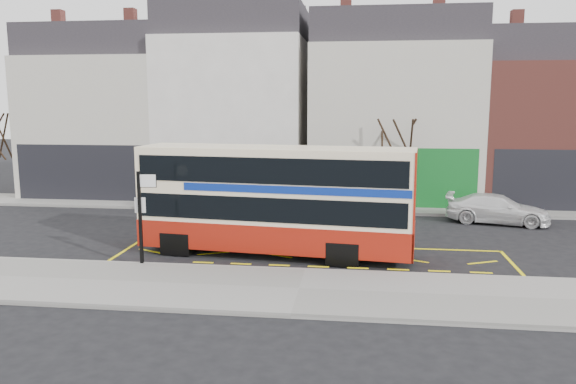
# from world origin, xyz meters

# --- Properties ---
(ground) EXTENTS (120.00, 120.00, 0.00)m
(ground) POSITION_xyz_m (0.00, 0.00, 0.00)
(ground) COLOR black
(ground) RESTS_ON ground
(pavement) EXTENTS (40.00, 4.00, 0.15)m
(pavement) POSITION_xyz_m (0.00, -2.30, 0.07)
(pavement) COLOR gray
(pavement) RESTS_ON ground
(kerb) EXTENTS (40.00, 0.15, 0.15)m
(kerb) POSITION_xyz_m (0.00, -0.38, 0.07)
(kerb) COLOR gray
(kerb) RESTS_ON ground
(far_pavement) EXTENTS (50.00, 3.00, 0.15)m
(far_pavement) POSITION_xyz_m (0.00, 11.00, 0.07)
(far_pavement) COLOR gray
(far_pavement) RESTS_ON ground
(road_markings) EXTENTS (14.00, 3.40, 0.01)m
(road_markings) POSITION_xyz_m (0.00, 1.60, 0.01)
(road_markings) COLOR #FFEF0D
(road_markings) RESTS_ON ground
(terrace_far_left) EXTENTS (8.00, 8.01, 10.80)m
(terrace_far_left) POSITION_xyz_m (-13.50, 14.99, 4.82)
(terrace_far_left) COLOR beige
(terrace_far_left) RESTS_ON ground
(terrace_left) EXTENTS (8.00, 8.01, 11.80)m
(terrace_left) POSITION_xyz_m (-5.50, 14.99, 5.32)
(terrace_left) COLOR white
(terrace_left) RESTS_ON ground
(terrace_green_shop) EXTENTS (9.00, 8.01, 11.30)m
(terrace_green_shop) POSITION_xyz_m (3.50, 14.99, 5.07)
(terrace_green_shop) COLOR beige
(terrace_green_shop) RESTS_ON ground
(terrace_right) EXTENTS (9.00, 8.01, 10.30)m
(terrace_right) POSITION_xyz_m (12.50, 14.99, 4.57)
(terrace_right) COLOR brown
(terrace_right) RESTS_ON ground
(double_decker_bus) EXTENTS (10.05, 3.33, 3.94)m
(double_decker_bus) POSITION_xyz_m (-1.26, 1.73, 2.07)
(double_decker_bus) COLOR #FFEAC2
(double_decker_bus) RESTS_ON ground
(bus_stop_post) EXTENTS (0.78, 0.16, 3.12)m
(bus_stop_post) POSITION_xyz_m (-5.48, -0.39, 2.01)
(bus_stop_post) COLOR black
(bus_stop_post) RESTS_ON pavement
(car_silver) EXTENTS (4.88, 3.18, 1.54)m
(car_silver) POSITION_xyz_m (-6.95, 9.01, 0.77)
(car_silver) COLOR #B6B7BB
(car_silver) RESTS_ON ground
(car_grey) EXTENTS (4.67, 2.42, 1.46)m
(car_grey) POSITION_xyz_m (-1.73, 9.70, 0.73)
(car_grey) COLOR #3E4045
(car_grey) RESTS_ON ground
(car_white) EXTENTS (4.84, 2.82, 1.32)m
(car_white) POSITION_xyz_m (8.02, 8.34, 0.66)
(car_white) COLOR white
(car_white) RESTS_ON ground
(street_tree_right) EXTENTS (2.78, 2.78, 6.00)m
(street_tree_right) POSITION_xyz_m (3.52, 10.68, 4.09)
(street_tree_right) COLOR black
(street_tree_right) RESTS_ON ground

